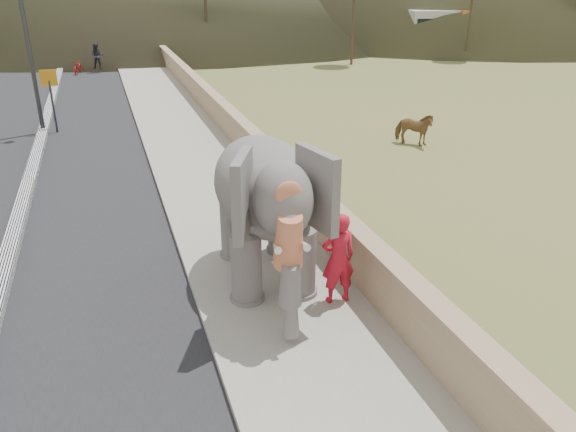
{
  "coord_description": "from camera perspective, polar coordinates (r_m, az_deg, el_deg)",
  "views": [
    {
      "loc": [
        -2.67,
        -6.84,
        5.64
      ],
      "look_at": [
        0.2,
        1.85,
        1.7
      ],
      "focal_mm": 35.0,
      "sensor_mm": 36.0,
      "label": 1
    }
  ],
  "objects": [
    {
      "name": "median",
      "position": [
        17.88,
        -24.82,
        3.06
      ],
      "size": [
        0.35,
        120.0,
        0.22
      ],
      "primitive_type": "cube",
      "color": "black",
      "rests_on": "ground"
    },
    {
      "name": "walkway",
      "position": [
        17.94,
        -8.84,
        4.94
      ],
      "size": [
        3.0,
        120.0,
        0.15
      ],
      "primitive_type": "cube",
      "color": "#9E9687",
      "rests_on": "ground"
    },
    {
      "name": "motorcyclist",
      "position": [
        37.89,
        -19.76,
        14.5
      ],
      "size": [
        2.09,
        1.72,
        1.8
      ],
      "color": "#9B100E",
      "rests_on": "ground"
    },
    {
      "name": "bus_white",
      "position": [
        49.86,
        18.43,
        17.48
      ],
      "size": [
        11.28,
        4.6,
        3.1
      ],
      "primitive_type": "cube",
      "rotation": [
        0.0,
        0.0,
        1.37
      ],
      "color": "beige",
      "rests_on": "ground"
    },
    {
      "name": "trees",
      "position": [
        35.82,
        -15.08,
        19.46
      ],
      "size": [
        46.7,
        43.74,
        8.48
      ],
      "color": "#473828",
      "rests_on": "ground"
    },
    {
      "name": "cow",
      "position": [
        20.72,
        12.63,
        8.64
      ],
      "size": [
        1.45,
        1.43,
        1.18
      ],
      "primitive_type": "imported",
      "rotation": [
        0.0,
        0.0,
        0.81
      ],
      "color": "brown",
      "rests_on": "ground"
    },
    {
      "name": "elephant_and_man",
      "position": [
        10.66,
        -2.28,
        0.96
      ],
      "size": [
        2.48,
        4.2,
        2.91
      ],
      "color": "slate",
      "rests_on": "ground"
    },
    {
      "name": "ground",
      "position": [
        9.26,
        2.49,
        -14.26
      ],
      "size": [
        160.0,
        160.0,
        0.0
      ],
      "primitive_type": "plane",
      "color": "olive",
      "rests_on": "ground"
    },
    {
      "name": "bus_orange",
      "position": [
        52.07,
        21.47,
        17.28
      ],
      "size": [
        11.06,
        2.8,
        3.1
      ],
      "primitive_type": "cube",
      "rotation": [
        0.0,
        0.0,
        1.6
      ],
      "color": "orange",
      "rests_on": "ground"
    },
    {
      "name": "signboard",
      "position": [
        23.41,
        -22.98,
        11.67
      ],
      "size": [
        0.6,
        0.08,
        2.4
      ],
      "color": "#2D2D33",
      "rests_on": "ground"
    },
    {
      "name": "distant_car",
      "position": [
        48.47,
        9.82,
        17.15
      ],
      "size": [
        4.23,
        1.71,
        1.44
      ],
      "primitive_type": "imported",
      "rotation": [
        0.0,
        0.0,
        1.57
      ],
      "color": "silver",
      "rests_on": "ground"
    },
    {
      "name": "parapet",
      "position": [
        18.12,
        -3.76,
        6.93
      ],
      "size": [
        0.3,
        120.0,
        1.1
      ],
      "primitive_type": "cube",
      "color": "tan",
      "rests_on": "ground"
    },
    {
      "name": "road",
      "position": [
        17.91,
        -24.77,
        2.78
      ],
      "size": [
        7.0,
        120.0,
        0.03
      ],
      "primitive_type": "cube",
      "color": "black",
      "rests_on": "ground"
    }
  ]
}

